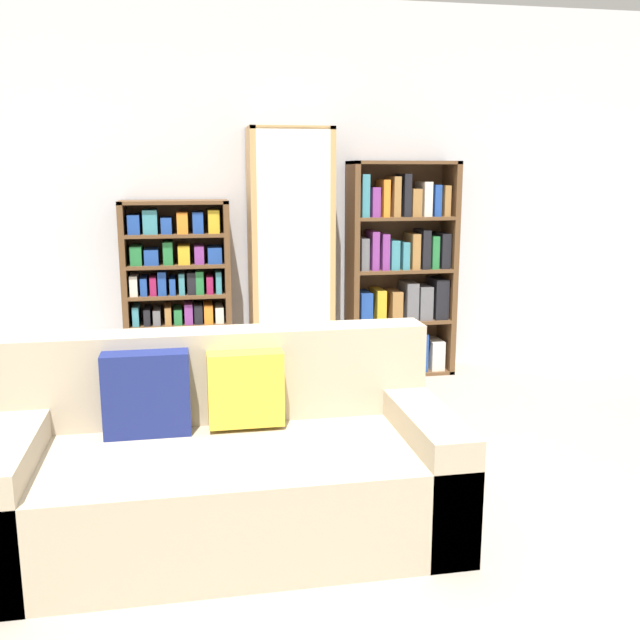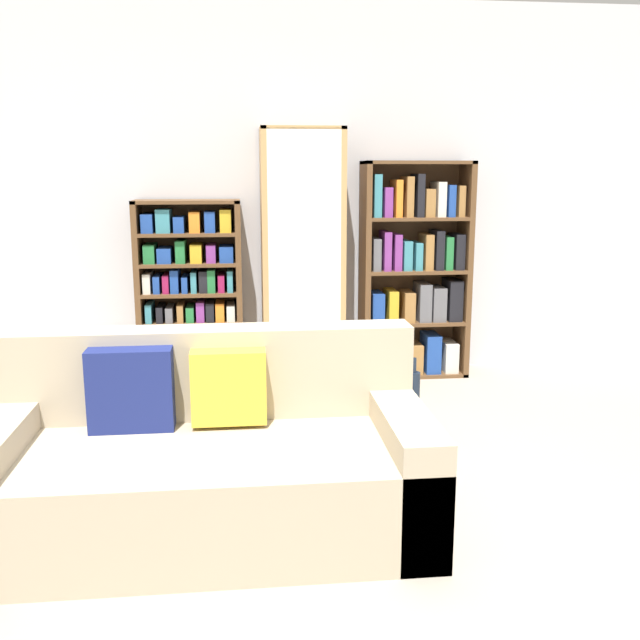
% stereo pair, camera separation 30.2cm
% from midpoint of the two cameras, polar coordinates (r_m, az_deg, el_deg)
% --- Properties ---
extents(ground_plane, '(16.00, 16.00, 0.00)m').
position_cam_midpoint_polar(ground_plane, '(2.95, 5.44, -18.89)').
color(ground_plane, gray).
extents(wall_back, '(6.61, 0.06, 2.70)m').
position_cam_midpoint_polar(wall_back, '(5.31, -0.52, 10.15)').
color(wall_back, silver).
rests_on(wall_back, ground).
extents(couch, '(1.85, 0.89, 0.81)m').
position_cam_midpoint_polar(couch, '(3.10, -6.21, -11.45)').
color(couch, tan).
rests_on(couch, ground).
extents(bookshelf_left, '(0.74, 0.32, 1.31)m').
position_cam_midpoint_polar(bookshelf_left, '(5.16, -8.66, 2.04)').
color(bookshelf_left, brown).
rests_on(bookshelf_left, ground).
extents(display_cabinet, '(0.58, 0.36, 1.81)m').
position_cam_midpoint_polar(display_cabinet, '(5.13, 0.27, 5.08)').
color(display_cabinet, tan).
rests_on(display_cabinet, ground).
extents(bookshelf_right, '(0.79, 0.32, 1.58)m').
position_cam_midpoint_polar(bookshelf_right, '(5.33, 9.23, 3.49)').
color(bookshelf_right, brown).
rests_on(bookshelf_right, ground).
extents(wine_bottle, '(0.08, 0.08, 0.41)m').
position_cam_midpoint_polar(wine_bottle, '(4.39, 9.42, -6.07)').
color(wine_bottle, '#192333').
rests_on(wine_bottle, ground).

